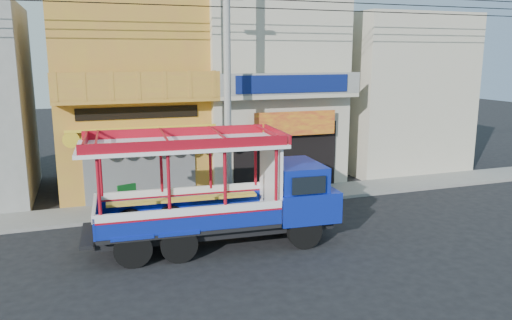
% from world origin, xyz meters
% --- Properties ---
extents(ground, '(90.00, 90.00, 0.00)m').
position_xyz_m(ground, '(0.00, 0.00, 0.00)').
color(ground, black).
rests_on(ground, ground).
extents(sidewalk, '(30.00, 2.00, 0.12)m').
position_xyz_m(sidewalk, '(0.00, 4.00, 0.06)').
color(sidewalk, slate).
rests_on(sidewalk, ground).
extents(shophouse_left, '(6.00, 7.50, 8.24)m').
position_xyz_m(shophouse_left, '(-4.00, 7.96, 4.11)').
color(shophouse_left, gold).
rests_on(shophouse_left, ground).
extents(shophouse_right, '(6.00, 6.75, 8.24)m').
position_xyz_m(shophouse_right, '(2.00, 7.96, 4.11)').
color(shophouse_right, beige).
rests_on(shophouse_right, ground).
extents(party_pilaster, '(0.35, 0.30, 8.00)m').
position_xyz_m(party_pilaster, '(-1.00, 4.85, 4.00)').
color(party_pilaster, beige).
rests_on(party_pilaster, ground).
extents(filler_building_right, '(6.00, 6.00, 7.60)m').
position_xyz_m(filler_building_right, '(9.00, 8.00, 3.80)').
color(filler_building_right, beige).
rests_on(filler_building_right, ground).
extents(utility_pole, '(28.00, 0.26, 9.00)m').
position_xyz_m(utility_pole, '(-0.85, 3.30, 5.03)').
color(utility_pole, gray).
rests_on(utility_pole, ground).
extents(songthaew_truck, '(7.57, 2.87, 3.47)m').
position_xyz_m(songthaew_truck, '(-1.89, -0.16, 1.67)').
color(songthaew_truck, black).
rests_on(songthaew_truck, ground).
extents(green_sign, '(0.67, 0.47, 1.04)m').
position_xyz_m(green_sign, '(-4.67, 3.63, 0.56)').
color(green_sign, black).
rests_on(green_sign, sidewalk).
extents(potted_plant_a, '(1.12, 1.03, 1.04)m').
position_xyz_m(potted_plant_a, '(2.99, 4.12, 0.64)').
color(potted_plant_a, '#214D16').
rests_on(potted_plant_a, sidewalk).
extents(potted_plant_b, '(0.62, 0.63, 0.89)m').
position_xyz_m(potted_plant_b, '(3.27, 4.39, 0.56)').
color(potted_plant_b, '#214D16').
rests_on(potted_plant_b, sidewalk).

